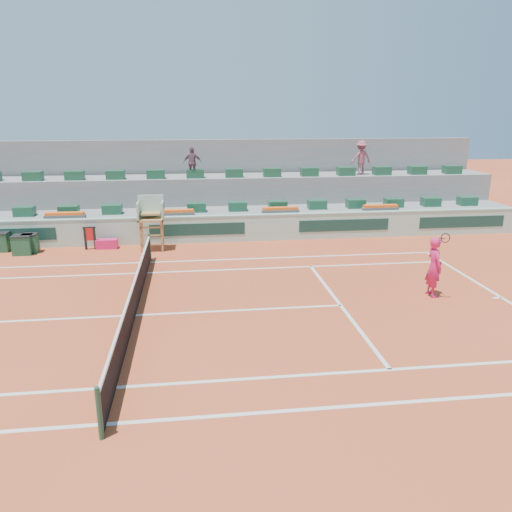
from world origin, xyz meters
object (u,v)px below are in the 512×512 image
object	(u,v)px
umpire_chair	(151,215)
drink_cooler_a	(30,243)
tennis_player	(434,267)
player_bag	(107,244)

from	to	relation	value
umpire_chair	drink_cooler_a	xyz separation A→B (m)	(-5.22, 0.15, -1.12)
umpire_chair	drink_cooler_a	bearing A→B (deg)	178.40
tennis_player	umpire_chair	bearing A→B (deg)	144.08
drink_cooler_a	tennis_player	distance (m)	16.52
umpire_chair	tennis_player	size ratio (longest dim) A/B	1.05
drink_cooler_a	tennis_player	bearing A→B (deg)	-25.65
umpire_chair	tennis_player	distance (m)	11.95
player_bag	drink_cooler_a	bearing A→B (deg)	-175.13
player_bag	drink_cooler_a	xyz separation A→B (m)	(-3.16, -0.27, 0.21)
player_bag	umpire_chair	bearing A→B (deg)	-11.39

